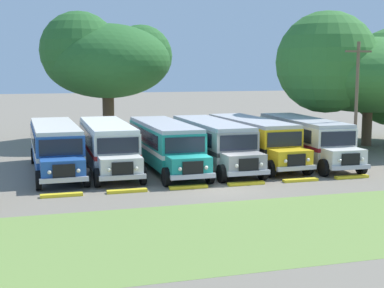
# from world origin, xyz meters

# --- Properties ---
(ground_plane) EXTENTS (220.00, 220.00, 0.00)m
(ground_plane) POSITION_xyz_m (0.00, 0.00, 0.00)
(ground_plane) COLOR slate
(foreground_grass_strip) EXTENTS (80.00, 8.59, 0.01)m
(foreground_grass_strip) POSITION_xyz_m (0.00, -7.46, 0.00)
(foreground_grass_strip) COLOR olive
(foreground_grass_strip) RESTS_ON ground_plane
(parked_bus_slot_0) EXTENTS (2.93, 10.87, 2.82)m
(parked_bus_slot_0) POSITION_xyz_m (-7.87, 6.69, 1.58)
(parked_bus_slot_0) COLOR #23519E
(parked_bus_slot_0) RESTS_ON ground_plane
(parked_bus_slot_1) EXTENTS (2.71, 10.84, 2.82)m
(parked_bus_slot_1) POSITION_xyz_m (-4.81, 6.53, 1.58)
(parked_bus_slot_1) COLOR silver
(parked_bus_slot_1) RESTS_ON ground_plane
(parked_bus_slot_2) EXTENTS (2.82, 10.86, 2.82)m
(parked_bus_slot_2) POSITION_xyz_m (-1.43, 5.74, 1.58)
(parked_bus_slot_2) COLOR teal
(parked_bus_slot_2) RESTS_ON ground_plane
(parked_bus_slot_3) EXTENTS (2.85, 10.86, 2.82)m
(parked_bus_slot_3) POSITION_xyz_m (1.63, 5.80, 1.58)
(parked_bus_slot_3) COLOR #9E9993
(parked_bus_slot_3) RESTS_ON ground_plane
(parked_bus_slot_4) EXTENTS (3.08, 10.89, 2.82)m
(parked_bus_slot_4) POSITION_xyz_m (4.56, 6.40, 1.58)
(parked_bus_slot_4) COLOR yellow
(parked_bus_slot_4) RESTS_ON ground_plane
(parked_bus_slot_5) EXTENTS (2.97, 10.88, 2.82)m
(parked_bus_slot_5) POSITION_xyz_m (8.01, 5.79, 1.58)
(parked_bus_slot_5) COLOR silver
(parked_bus_slot_5) RESTS_ON ground_plane
(curb_wheelstop_0) EXTENTS (2.00, 0.36, 0.15)m
(curb_wheelstop_0) POSITION_xyz_m (-7.91, 0.01, 0.07)
(curb_wheelstop_0) COLOR yellow
(curb_wheelstop_0) RESTS_ON ground_plane
(curb_wheelstop_1) EXTENTS (2.00, 0.36, 0.15)m
(curb_wheelstop_1) POSITION_xyz_m (-4.75, 0.01, 0.07)
(curb_wheelstop_1) COLOR yellow
(curb_wheelstop_1) RESTS_ON ground_plane
(curb_wheelstop_2) EXTENTS (2.00, 0.36, 0.15)m
(curb_wheelstop_2) POSITION_xyz_m (-1.58, 0.01, 0.07)
(curb_wheelstop_2) COLOR yellow
(curb_wheelstop_2) RESTS_ON ground_plane
(curb_wheelstop_3) EXTENTS (2.00, 0.36, 0.15)m
(curb_wheelstop_3) POSITION_xyz_m (1.58, 0.01, 0.07)
(curb_wheelstop_3) COLOR yellow
(curb_wheelstop_3) RESTS_ON ground_plane
(curb_wheelstop_4) EXTENTS (2.00, 0.36, 0.15)m
(curb_wheelstop_4) POSITION_xyz_m (4.75, 0.01, 0.07)
(curb_wheelstop_4) COLOR yellow
(curb_wheelstop_4) RESTS_ON ground_plane
(curb_wheelstop_5) EXTENTS (2.00, 0.36, 0.15)m
(curb_wheelstop_5) POSITION_xyz_m (7.91, 0.01, 0.07)
(curb_wheelstop_5) COLOR yellow
(curb_wheelstop_5) RESTS_ON ground_plane
(broad_shade_tree) EXTENTS (11.14, 11.04, 10.57)m
(broad_shade_tree) POSITION_xyz_m (-3.13, 19.59, 6.87)
(broad_shade_tree) COLOR brown
(broad_shade_tree) RESTS_ON ground_plane
(secondary_tree) EXTENTS (15.77, 15.01, 10.24)m
(secondary_tree) POSITION_xyz_m (16.23, 11.77, 5.71)
(secondary_tree) COLOR brown
(secondary_tree) RESTS_ON ground_plane
(utility_pole) EXTENTS (1.80, 0.20, 7.73)m
(utility_pole) POSITION_xyz_m (10.42, 3.72, 4.12)
(utility_pole) COLOR brown
(utility_pole) RESTS_ON ground_plane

